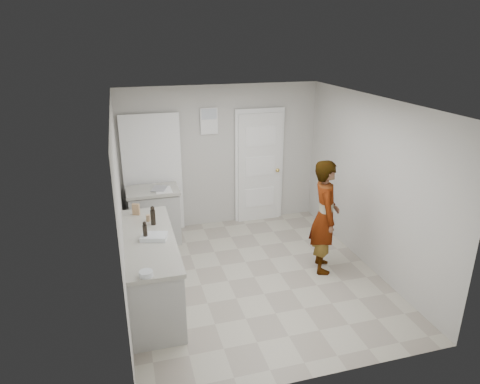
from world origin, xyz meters
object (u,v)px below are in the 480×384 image
object	(u,v)px
oil_cruet_a	(153,216)
egg_bowl	(146,274)
person	(325,217)
baking_dish	(154,237)
oil_cruet_b	(145,231)
cake_mix_box	(136,209)
spice_jar	(148,218)

from	to	relation	value
oil_cruet_a	egg_bowl	size ratio (longest dim) A/B	1.80
person	baking_dish	world-z (taller)	person
oil_cruet_b	baking_dish	size ratio (longest dim) A/B	0.68
person	egg_bowl	bearing A→B (deg)	129.20
cake_mix_box	spice_jar	bearing A→B (deg)	-37.17
cake_mix_box	oil_cruet_b	xyz separation A→B (m)	(0.07, -0.82, 0.04)
baking_dish	oil_cruet_b	bearing A→B (deg)	-178.37
person	spice_jar	world-z (taller)	person
egg_bowl	cake_mix_box	bearing A→B (deg)	90.46
cake_mix_box	egg_bowl	bearing A→B (deg)	-65.41
person	egg_bowl	size ratio (longest dim) A/B	11.58
oil_cruet_a	baking_dish	xyz separation A→B (m)	(-0.03, -0.43, -0.10)
spice_jar	baking_dish	bearing A→B (deg)	-87.12
cake_mix_box	spice_jar	xyz separation A→B (m)	(0.14, -0.26, -0.04)
oil_cruet_b	egg_bowl	xyz separation A→B (m)	(-0.06, -0.84, -0.09)
person	oil_cruet_a	size ratio (longest dim) A/B	6.45
person	egg_bowl	world-z (taller)	person
baking_dish	oil_cruet_a	bearing A→B (deg)	86.01
cake_mix_box	person	bearing A→B (deg)	11.17
baking_dish	cake_mix_box	bearing A→B (deg)	101.83
person	cake_mix_box	size ratio (longest dim) A/B	10.48
oil_cruet_b	egg_bowl	bearing A→B (deg)	-93.81
baking_dish	egg_bowl	distance (m)	0.86
spice_jar	oil_cruet_a	distance (m)	0.16
spice_jar	oil_cruet_a	world-z (taller)	oil_cruet_a
oil_cruet_a	cake_mix_box	bearing A→B (deg)	117.17
oil_cruet_b	cake_mix_box	bearing A→B (deg)	94.84
spice_jar	cake_mix_box	bearing A→B (deg)	118.70
spice_jar	baking_dish	size ratio (longest dim) A/B	0.25
cake_mix_box	oil_cruet_a	xyz separation A→B (m)	(0.20, -0.39, 0.04)
egg_bowl	oil_cruet_a	bearing A→B (deg)	81.61
oil_cruet_b	oil_cruet_a	bearing A→B (deg)	72.95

